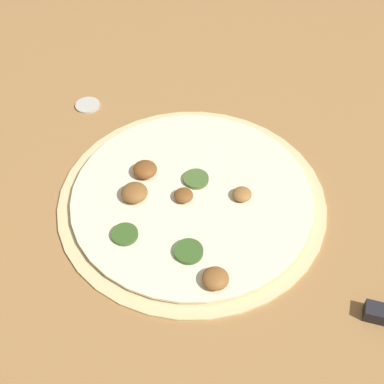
# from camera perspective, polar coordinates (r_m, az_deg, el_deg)

# --- Properties ---
(ground_plane) EXTENTS (3.00, 3.00, 0.00)m
(ground_plane) POSITION_cam_1_polar(r_m,az_deg,el_deg) (0.73, 0.00, -0.91)
(ground_plane) COLOR #9E703F
(pizza) EXTENTS (0.37, 0.37, 0.03)m
(pizza) POSITION_cam_1_polar(r_m,az_deg,el_deg) (0.73, -0.13, -0.69)
(pizza) COLOR beige
(pizza) RESTS_ON ground_plane
(loose_cap) EXTENTS (0.04, 0.04, 0.01)m
(loose_cap) POSITION_cam_1_polar(r_m,az_deg,el_deg) (0.89, -11.09, 9.16)
(loose_cap) COLOR beige
(loose_cap) RESTS_ON ground_plane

